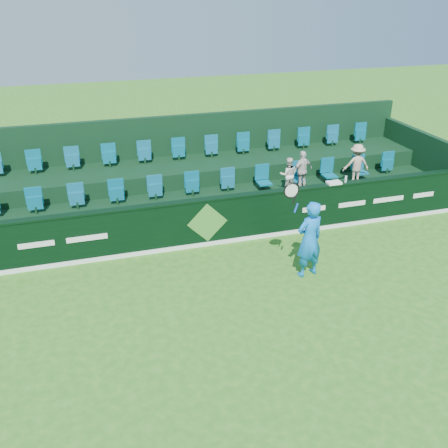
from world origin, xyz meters
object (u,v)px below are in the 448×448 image
object	(u,v)px
spectator_middle	(302,171)
drinks_bottle	(346,179)
spectator_left	(288,175)
towel	(334,183)
tennis_player	(309,239)
spectator_right	(356,164)

from	to	relation	value
spectator_middle	drinks_bottle	distance (m)	1.38
spectator_left	towel	size ratio (longest dim) A/B	2.63
tennis_player	spectator_left	xyz separation A→B (m)	(0.87, 3.33, 0.34)
drinks_bottle	spectator_middle	bearing A→B (deg)	125.92
tennis_player	drinks_bottle	xyz separation A→B (m)	(2.13, 2.21, 0.47)
towel	drinks_bottle	xyz separation A→B (m)	(0.36, 0.00, 0.07)
spectator_left	drinks_bottle	bearing A→B (deg)	149.28
tennis_player	spectator_right	world-z (taller)	tennis_player
spectator_left	drinks_bottle	xyz separation A→B (m)	(1.27, -1.12, 0.13)
spectator_left	spectator_middle	distance (m)	0.47
tennis_player	spectator_left	bearing A→B (deg)	75.42
spectator_middle	towel	xyz separation A→B (m)	(0.45, -1.12, -0.02)
tennis_player	towel	distance (m)	2.86
spectator_left	spectator_middle	bearing A→B (deg)	-169.30
spectator_left	drinks_bottle	distance (m)	1.70
spectator_middle	spectator_left	bearing A→B (deg)	-17.06
drinks_bottle	spectator_right	bearing A→B (deg)	48.55
drinks_bottle	tennis_player	bearing A→B (deg)	-134.04
spectator_right	drinks_bottle	world-z (taller)	spectator_right
towel	drinks_bottle	world-z (taller)	drinks_bottle
tennis_player	spectator_middle	xyz separation A→B (m)	(1.32, 3.33, 0.42)
spectator_right	drinks_bottle	distance (m)	1.49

